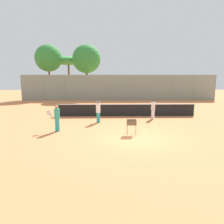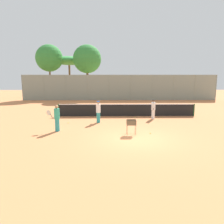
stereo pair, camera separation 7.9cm
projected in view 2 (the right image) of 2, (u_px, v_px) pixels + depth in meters
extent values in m
plane|color=#D37F4C|center=(136.00, 139.00, 12.28)|extent=(80.00, 80.00, 0.00)
cylinder|color=#26592D|center=(59.00, 110.00, 18.84)|extent=(0.10, 0.10, 1.07)
cylinder|color=#26592D|center=(194.00, 110.00, 19.00)|extent=(0.10, 0.10, 1.07)
cube|color=black|center=(127.00, 110.00, 18.92)|extent=(11.78, 0.01, 1.01)
cube|color=white|center=(127.00, 104.00, 18.83)|extent=(11.78, 0.02, 0.06)
cylinder|color=gray|center=(22.00, 88.00, 30.46)|extent=(0.08, 0.08, 3.55)
cylinder|color=gray|center=(44.00, 88.00, 30.50)|extent=(0.08, 0.08, 3.55)
cylinder|color=gray|center=(66.00, 88.00, 30.54)|extent=(0.08, 0.08, 3.55)
cylinder|color=gray|center=(87.00, 88.00, 30.59)|extent=(0.08, 0.08, 3.55)
cylinder|color=gray|center=(109.00, 88.00, 30.63)|extent=(0.08, 0.08, 3.55)
cylinder|color=gray|center=(131.00, 88.00, 30.67)|extent=(0.08, 0.08, 3.55)
cylinder|color=gray|center=(152.00, 88.00, 30.71)|extent=(0.08, 0.08, 3.55)
cylinder|color=gray|center=(173.00, 88.00, 30.75)|extent=(0.08, 0.08, 3.55)
cylinder|color=gray|center=(195.00, 88.00, 30.80)|extent=(0.08, 0.08, 3.55)
cylinder|color=gray|center=(216.00, 87.00, 30.84)|extent=(0.08, 0.08, 3.55)
cube|color=gray|center=(120.00, 88.00, 30.65)|extent=(27.31, 0.01, 3.55)
cylinder|color=brown|center=(50.00, 82.00, 33.45)|extent=(0.24, 0.24, 4.82)
sphere|color=#338438|center=(49.00, 58.00, 32.84)|extent=(4.04, 4.04, 4.04)
cylinder|color=brown|center=(88.00, 83.00, 33.02)|extent=(0.34, 0.34, 4.61)
sphere|color=#338438|center=(87.00, 59.00, 32.42)|extent=(4.19, 4.19, 4.19)
cylinder|color=brown|center=(70.00, 81.00, 35.92)|extent=(0.30, 0.30, 5.11)
ellipsoid|color=#388E42|center=(69.00, 61.00, 35.37)|extent=(5.59, 5.59, 1.40)
cylinder|color=teal|center=(98.00, 118.00, 16.35)|extent=(0.27, 0.27, 0.77)
cylinder|color=white|center=(98.00, 108.00, 16.24)|extent=(0.34, 0.34, 0.64)
sphere|color=tan|center=(98.00, 103.00, 16.16)|extent=(0.21, 0.21, 0.21)
cylinder|color=#2659B2|center=(98.00, 102.00, 16.15)|extent=(0.22, 0.22, 0.05)
cylinder|color=black|center=(99.00, 110.00, 16.61)|extent=(0.04, 0.15, 0.27)
ellipsoid|color=silver|center=(99.00, 107.00, 16.74)|extent=(0.05, 0.40, 0.43)
cylinder|color=white|center=(153.00, 114.00, 17.74)|extent=(0.26, 0.26, 0.74)
cylinder|color=white|center=(153.00, 106.00, 17.62)|extent=(0.33, 0.33, 0.62)
sphere|color=#8C6647|center=(154.00, 101.00, 17.56)|extent=(0.20, 0.20, 0.20)
cylinder|color=black|center=(154.00, 100.00, 17.54)|extent=(0.21, 0.21, 0.05)
cylinder|color=black|center=(153.00, 109.00, 17.32)|extent=(0.06, 0.15, 0.27)
ellipsoid|color=silver|center=(153.00, 106.00, 17.11)|extent=(0.10, 0.40, 0.43)
cylinder|color=teal|center=(57.00, 125.00, 13.86)|extent=(0.28, 0.28, 0.80)
cylinder|color=teal|center=(57.00, 114.00, 13.74)|extent=(0.35, 0.35, 0.67)
sphere|color=tan|center=(56.00, 107.00, 13.66)|extent=(0.22, 0.22, 0.22)
cylinder|color=black|center=(51.00, 116.00, 13.80)|extent=(0.15, 0.05, 0.27)
ellipsoid|color=silver|center=(49.00, 113.00, 13.78)|extent=(0.40, 0.08, 0.43)
cylinder|color=brown|center=(127.00, 130.00, 12.92)|extent=(0.02, 0.02, 0.60)
cylinder|color=brown|center=(136.00, 130.00, 12.93)|extent=(0.02, 0.02, 0.60)
cylinder|color=brown|center=(127.00, 129.00, 13.28)|extent=(0.02, 0.02, 0.60)
cylinder|color=brown|center=(135.00, 129.00, 13.29)|extent=(0.02, 0.02, 0.60)
cube|color=brown|center=(131.00, 125.00, 13.05)|extent=(0.55, 0.40, 0.01)
cube|color=brown|center=(132.00, 123.00, 12.83)|extent=(0.55, 0.01, 0.30)
cube|color=brown|center=(131.00, 122.00, 13.23)|extent=(0.55, 0.01, 0.30)
cube|color=brown|center=(127.00, 122.00, 13.03)|extent=(0.01, 0.40, 0.30)
cube|color=brown|center=(136.00, 122.00, 13.03)|extent=(0.01, 0.40, 0.30)
sphere|color=#D1E54C|center=(135.00, 124.00, 13.14)|extent=(0.07, 0.07, 0.07)
sphere|color=#D1E54C|center=(135.00, 123.00, 13.10)|extent=(0.07, 0.07, 0.07)
sphere|color=#D1E54C|center=(133.00, 124.00, 13.14)|extent=(0.07, 0.07, 0.07)
sphere|color=#D1E54C|center=(129.00, 123.00, 13.02)|extent=(0.07, 0.07, 0.07)
sphere|color=#D1E54C|center=(133.00, 123.00, 13.03)|extent=(0.07, 0.07, 0.07)
sphere|color=#D1E54C|center=(134.00, 124.00, 12.97)|extent=(0.07, 0.07, 0.07)
sphere|color=#D1E54C|center=(130.00, 124.00, 12.95)|extent=(0.07, 0.07, 0.07)
sphere|color=#D1E54C|center=(131.00, 123.00, 13.04)|extent=(0.07, 0.07, 0.07)
sphere|color=#D1E54C|center=(133.00, 125.00, 12.90)|extent=(0.07, 0.07, 0.07)
sphere|color=#D1E54C|center=(130.00, 124.00, 13.10)|extent=(0.07, 0.07, 0.07)
sphere|color=#D1E54C|center=(135.00, 118.00, 18.19)|extent=(0.07, 0.07, 0.07)
sphere|color=#D1E54C|center=(162.00, 118.00, 18.17)|extent=(0.07, 0.07, 0.07)
sphere|color=#D1E54C|center=(68.00, 123.00, 16.22)|extent=(0.07, 0.07, 0.07)
sphere|color=#D1E54C|center=(150.00, 133.00, 13.32)|extent=(0.07, 0.07, 0.07)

